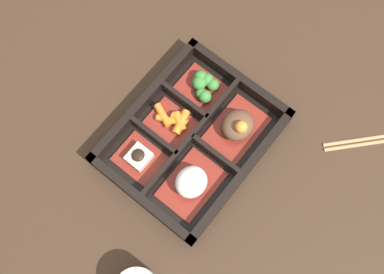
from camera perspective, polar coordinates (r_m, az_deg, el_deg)
ground_plane at (r=0.80m, az=-0.00°, el=-0.52°), size 3.00×3.00×0.00m
bento_base at (r=0.80m, az=-0.00°, el=-0.42°), size 0.29×0.23×0.01m
bento_rim at (r=0.78m, az=-0.11°, el=-0.00°), size 0.29×0.23×0.04m
bowl_stew at (r=0.78m, az=5.81°, el=1.38°), size 0.11×0.08×0.06m
bowl_rice at (r=0.75m, az=-0.09°, el=-5.82°), size 0.11×0.08×0.05m
bowl_greens at (r=0.81m, az=1.41°, el=6.55°), size 0.07×0.08×0.03m
bowl_carrots at (r=0.79m, az=-2.42°, el=2.06°), size 0.06×0.08×0.02m
bowl_tofu at (r=0.78m, az=-6.71°, el=-2.63°), size 0.07×0.08×0.03m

